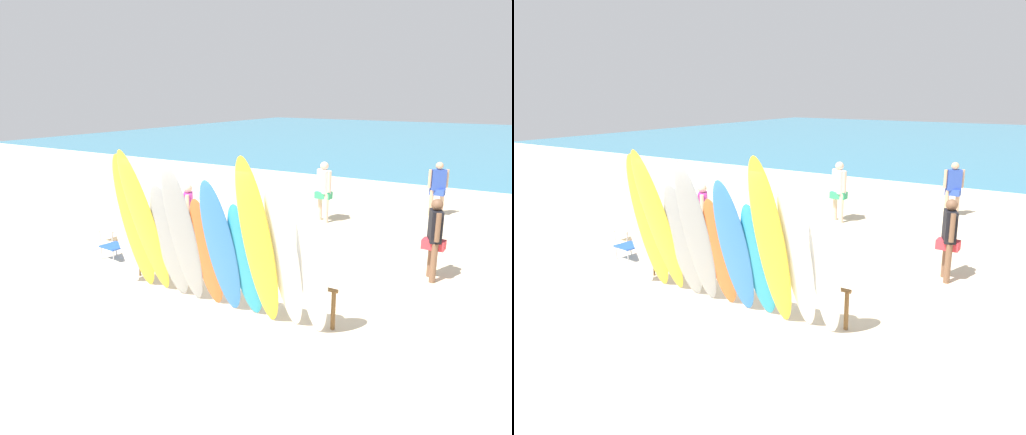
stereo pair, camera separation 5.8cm
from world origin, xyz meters
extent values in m
plane|color=beige|center=(0.00, 14.00, 0.00)|extent=(60.00, 60.00, 0.00)
cube|color=teal|center=(0.00, 32.83, 0.01)|extent=(60.00, 40.00, 0.02)
cylinder|color=brown|center=(-2.08, 0.00, 0.32)|extent=(0.07, 0.07, 0.63)
cylinder|color=brown|center=(2.08, 0.00, 0.32)|extent=(0.07, 0.07, 0.63)
cylinder|color=brown|center=(0.00, 0.00, 0.63)|extent=(4.27, 0.06, 0.06)
ellipsoid|color=white|center=(-1.91, -0.50, 1.18)|extent=(0.48, 0.61, 2.37)
ellipsoid|color=yellow|center=(-1.54, -0.54, 1.28)|extent=(0.60, 0.75, 2.55)
ellipsoid|color=yellow|center=(-1.20, -0.62, 1.33)|extent=(0.63, 0.97, 2.66)
ellipsoid|color=#999EA3|center=(-0.73, -0.51, 1.06)|extent=(0.63, 0.72, 2.12)
ellipsoid|color=#999EA3|center=(-0.36, -0.60, 1.27)|extent=(0.57, 0.86, 2.54)
ellipsoid|color=orange|center=(0.03, -0.47, 0.98)|extent=(0.51, 0.64, 1.95)
ellipsoid|color=#337AD1|center=(0.40, -0.58, 1.16)|extent=(0.56, 0.80, 2.31)
ellipsoid|color=#289EC6|center=(0.79, -0.48, 0.99)|extent=(0.51, 0.68, 1.97)
ellipsoid|color=yellow|center=(1.14, -0.67, 1.37)|extent=(0.53, 0.93, 2.73)
ellipsoid|color=white|center=(1.52, -0.55, 1.24)|extent=(0.51, 0.84, 2.49)
ellipsoid|color=white|center=(1.93, -0.45, 1.12)|extent=(0.49, 0.63, 2.24)
cylinder|color=beige|center=(-2.57, 2.12, 0.36)|extent=(0.11, 0.11, 0.72)
cylinder|color=beige|center=(-2.39, 1.88, 0.36)|extent=(0.11, 0.11, 0.72)
cube|color=#33A36B|center=(-2.48, 2.00, 0.66)|extent=(0.39, 0.24, 0.17)
cube|color=#B23399|center=(-2.48, 2.00, 1.00)|extent=(0.37, 0.41, 0.56)
sphere|color=beige|center=(-2.48, 2.00, 1.38)|extent=(0.20, 0.20, 0.20)
cylinder|color=beige|center=(-2.62, 2.20, 1.03)|extent=(0.09, 0.09, 0.50)
cylinder|color=beige|center=(-2.34, 1.81, 1.03)|extent=(0.09, 0.09, 0.50)
cylinder|color=tan|center=(1.76, 8.30, 0.38)|extent=(0.12, 0.12, 0.76)
cylinder|color=tan|center=(1.51, 8.11, 0.38)|extent=(0.12, 0.12, 0.76)
cube|color=#2D4CB2|center=(1.64, 8.20, 0.70)|extent=(0.41, 0.25, 0.18)
cube|color=#2D4CB2|center=(1.64, 8.20, 1.06)|extent=(0.44, 0.40, 0.60)
sphere|color=tan|center=(1.64, 8.20, 1.46)|extent=(0.22, 0.22, 0.22)
cylinder|color=tan|center=(1.84, 8.35, 1.09)|extent=(0.09, 0.09, 0.53)
cylinder|color=tan|center=(1.43, 8.05, 1.09)|extent=(0.09, 0.09, 0.53)
cylinder|color=brown|center=(2.88, 2.79, 0.39)|extent=(0.12, 0.12, 0.77)
cylinder|color=brown|center=(2.75, 3.08, 0.39)|extent=(0.12, 0.12, 0.77)
cube|color=#DB333D|center=(2.81, 2.93, 0.71)|extent=(0.41, 0.26, 0.19)
cube|color=black|center=(2.81, 2.93, 1.07)|extent=(0.35, 0.45, 0.60)
sphere|color=brown|center=(2.81, 2.93, 1.49)|extent=(0.22, 0.22, 0.22)
cylinder|color=brown|center=(2.91, 2.70, 1.11)|extent=(0.09, 0.09, 0.54)
cylinder|color=brown|center=(2.71, 3.17, 1.11)|extent=(0.09, 0.09, 0.54)
cylinder|color=beige|center=(-1.00, 5.90, 0.41)|extent=(0.12, 0.12, 0.81)
cylinder|color=beige|center=(-0.72, 5.72, 0.41)|extent=(0.12, 0.12, 0.81)
cube|color=#33A36B|center=(-0.86, 5.81, 0.75)|extent=(0.44, 0.27, 0.19)
cube|color=silver|center=(-0.86, 5.81, 1.13)|extent=(0.47, 0.41, 0.63)
sphere|color=beige|center=(-0.86, 5.81, 1.56)|extent=(0.23, 0.23, 0.23)
cylinder|color=beige|center=(-1.08, 5.96, 1.16)|extent=(0.10, 0.10, 0.56)
cylinder|color=beige|center=(-0.63, 5.66, 1.16)|extent=(0.10, 0.10, 0.56)
cylinder|color=#B7B7BC|center=(-3.63, 1.99, 0.14)|extent=(0.02, 0.02, 0.28)
cylinder|color=#B7B7BC|center=(-3.25, 2.16, 0.14)|extent=(0.02, 0.02, 0.28)
cylinder|color=#B7B7BC|center=(-3.78, 2.34, 0.14)|extent=(0.02, 0.02, 0.28)
cylinder|color=#B7B7BC|center=(-3.39, 2.51, 0.14)|extent=(0.02, 0.02, 0.28)
cube|color=silver|center=(-3.51, 2.25, 0.30)|extent=(0.64, 0.61, 0.03)
cube|color=silver|center=(-3.64, 2.56, 0.56)|extent=(0.56, 0.42, 0.52)
cylinder|color=#B7B7BC|center=(-4.56, 1.12, 0.14)|extent=(0.02, 0.02, 0.28)
cylinder|color=#B7B7BC|center=(-4.14, 1.13, 0.14)|extent=(0.02, 0.02, 0.28)
cylinder|color=#B7B7BC|center=(-4.57, 1.50, 0.14)|extent=(0.02, 0.02, 0.28)
cylinder|color=#B7B7BC|center=(-4.15, 1.51, 0.14)|extent=(0.02, 0.02, 0.28)
cube|color=silver|center=(-4.35, 1.32, 0.30)|extent=(0.51, 0.46, 0.03)
cube|color=silver|center=(-4.36, 1.65, 0.56)|extent=(0.50, 0.26, 0.52)
cylinder|color=#B7B7BC|center=(-3.48, 0.26, 0.14)|extent=(0.02, 0.02, 0.28)
cylinder|color=#B7B7BC|center=(-3.06, 0.22, 0.14)|extent=(0.02, 0.02, 0.28)
cylinder|color=#B7B7BC|center=(-3.44, 0.63, 0.14)|extent=(0.02, 0.02, 0.28)
cylinder|color=#B7B7BC|center=(-3.02, 0.60, 0.14)|extent=(0.02, 0.02, 0.28)
cube|color=blue|center=(-3.25, 0.43, 0.30)|extent=(0.54, 0.49, 0.03)
cube|color=blue|center=(-3.22, 0.75, 0.57)|extent=(0.52, 0.27, 0.52)
camera|label=1|loc=(4.84, -6.42, 3.55)|focal=34.58mm
camera|label=2|loc=(4.89, -6.39, 3.55)|focal=34.58mm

